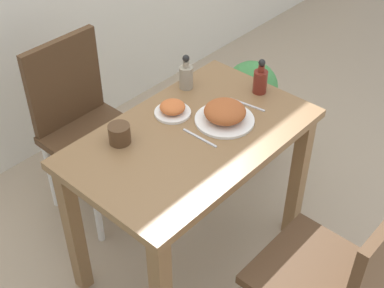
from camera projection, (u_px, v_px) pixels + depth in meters
The scene contains 12 objects.
ground_plane at pixel (192, 255), 2.56m from camera, with size 16.00×16.00×0.00m, color tan.
dining_table at pixel (192, 160), 2.18m from camera, with size 1.00×0.61×0.74m.
chair_near at pixel (339, 276), 1.86m from camera, with size 0.42×0.42×0.89m.
chair_far at pixel (84, 120), 2.57m from camera, with size 0.42×0.42×0.89m.
food_plate at pixel (225, 114), 2.14m from camera, with size 0.24×0.24×0.08m.
side_plate at pixel (173, 109), 2.19m from camera, with size 0.15×0.15×0.06m.
drink_cup at pixel (119, 134), 2.04m from camera, with size 0.09×0.09×0.08m.
sauce_bottle at pixel (186, 75), 2.32m from camera, with size 0.06×0.06×0.16m.
condiment_bottle at pixel (260, 80), 2.29m from camera, with size 0.06×0.06×0.16m.
fork_utensil at pixel (200, 138), 2.07m from camera, with size 0.01×0.17×0.00m.
spoon_utensil at pixel (247, 105), 2.25m from camera, with size 0.03×0.16×0.00m.
potted_plant_right at pixel (250, 107), 2.95m from camera, with size 0.29×0.29×0.60m.
Camera 1 is at (-1.22, -1.10, 2.03)m, focal length 50.00 mm.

